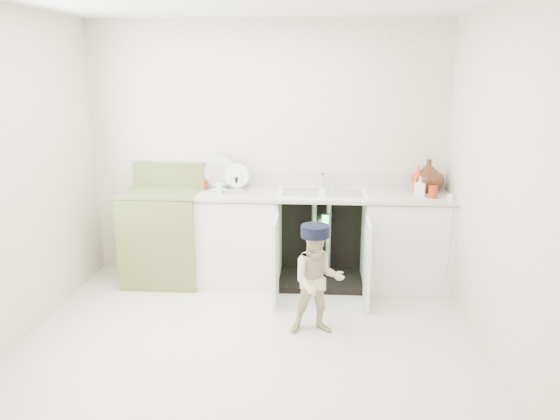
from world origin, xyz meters
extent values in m
plane|color=beige|center=(0.00, 0.00, 0.00)|extent=(3.50, 3.50, 0.00)
cube|color=silver|center=(0.00, 1.50, 1.25)|extent=(3.50, 2.50, 0.02)
cube|color=silver|center=(0.00, -1.50, 1.25)|extent=(3.50, 2.50, 0.02)
cube|color=silver|center=(-1.75, 0.00, 1.25)|extent=(2.50, 3.00, 0.02)
cube|color=silver|center=(1.75, 0.00, 1.25)|extent=(2.50, 3.00, 0.02)
cube|color=white|center=(-0.25, 1.20, 0.43)|extent=(0.80, 0.60, 0.86)
cube|color=white|center=(1.35, 1.20, 0.43)|extent=(0.80, 0.60, 0.86)
cube|color=black|center=(0.55, 1.47, 0.43)|extent=(0.80, 0.06, 0.86)
cube|color=black|center=(0.55, 1.20, 0.03)|extent=(0.80, 0.60, 0.06)
cylinder|color=gray|center=(0.48, 1.30, 0.45)|extent=(0.05, 0.05, 0.70)
cylinder|color=gray|center=(0.62, 1.30, 0.45)|extent=(0.05, 0.05, 0.70)
cylinder|color=gray|center=(0.55, 1.25, 0.62)|extent=(0.07, 0.18, 0.07)
cube|color=white|center=(0.15, 0.70, 0.40)|extent=(0.03, 0.40, 0.76)
cube|color=white|center=(0.95, 0.70, 0.40)|extent=(0.02, 0.40, 0.76)
cube|color=beige|center=(0.55, 1.20, 0.89)|extent=(2.44, 0.64, 0.03)
cube|color=beige|center=(0.55, 1.49, 0.98)|extent=(2.44, 0.02, 0.15)
cube|color=white|center=(0.55, 1.20, 0.90)|extent=(0.85, 0.55, 0.02)
cube|color=gray|center=(0.34, 1.20, 0.91)|extent=(0.34, 0.40, 0.01)
cube|color=gray|center=(0.76, 1.20, 0.91)|extent=(0.34, 0.40, 0.01)
cylinder|color=silver|center=(0.55, 1.42, 0.99)|extent=(0.03, 0.03, 0.17)
cylinder|color=silver|center=(0.55, 1.36, 1.06)|extent=(0.02, 0.14, 0.02)
cylinder|color=silver|center=(0.66, 1.42, 0.94)|extent=(0.04, 0.04, 0.06)
cylinder|color=white|center=(1.68, 0.89, 0.55)|extent=(0.01, 0.01, 0.70)
cube|color=white|center=(1.68, 0.98, 0.93)|extent=(0.04, 0.02, 0.06)
cube|color=silver|center=(-0.41, 1.32, 0.91)|extent=(0.48, 0.32, 0.02)
cylinder|color=silver|center=(-0.45, 1.34, 1.00)|extent=(0.30, 0.11, 0.29)
cylinder|color=white|center=(-0.28, 1.32, 0.99)|extent=(0.24, 0.06, 0.23)
cylinder|color=silver|center=(-0.60, 1.22, 0.99)|extent=(0.01, 0.01, 0.14)
cylinder|color=silver|center=(-0.50, 1.22, 0.99)|extent=(0.01, 0.01, 0.14)
cylinder|color=silver|center=(-0.41, 1.22, 0.99)|extent=(0.01, 0.01, 0.14)
cylinder|color=silver|center=(-0.31, 1.22, 0.99)|extent=(0.01, 0.01, 0.14)
cylinder|color=silver|center=(-0.21, 1.22, 0.99)|extent=(0.01, 0.01, 0.14)
imported|color=#471C14|center=(1.55, 1.34, 1.05)|extent=(0.30, 0.30, 0.31)
imported|color=#EE3C0C|center=(1.45, 1.30, 1.03)|extent=(0.10, 0.10, 0.25)
imported|color=white|center=(1.44, 1.14, 0.99)|extent=(0.08, 0.08, 0.18)
cylinder|color=#A7250E|center=(1.55, 1.08, 0.96)|extent=(0.08, 0.08, 0.11)
cylinder|color=#AF1F0F|center=(-0.59, 1.28, 0.95)|extent=(0.05, 0.05, 0.10)
cylinder|color=beige|center=(-0.43, 1.20, 0.94)|extent=(0.06, 0.06, 0.08)
cylinder|color=black|center=(-0.28, 1.32, 0.96)|extent=(0.04, 0.04, 0.12)
cube|color=silver|center=(-0.41, 1.10, 0.95)|extent=(0.05, 0.05, 0.09)
cube|color=olive|center=(-0.98, 1.18, 0.44)|extent=(0.73, 0.65, 0.88)
cube|color=olive|center=(-0.98, 1.18, 0.90)|extent=(0.73, 0.65, 0.02)
cube|color=olive|center=(-0.98, 1.46, 1.02)|extent=(0.73, 0.06, 0.23)
cylinder|color=black|center=(-1.16, 1.02, 0.89)|extent=(0.16, 0.16, 0.02)
cylinder|color=silver|center=(-1.16, 1.02, 0.90)|extent=(0.19, 0.19, 0.01)
cylinder|color=black|center=(-1.16, 1.33, 0.89)|extent=(0.16, 0.16, 0.02)
cylinder|color=silver|center=(-1.16, 1.33, 0.90)|extent=(0.19, 0.19, 0.01)
cylinder|color=black|center=(-0.80, 1.02, 0.89)|extent=(0.16, 0.16, 0.02)
cylinder|color=silver|center=(-0.80, 1.02, 0.90)|extent=(0.19, 0.19, 0.01)
cylinder|color=black|center=(-0.80, 1.33, 0.89)|extent=(0.16, 0.16, 0.02)
cylinder|color=silver|center=(-0.80, 1.33, 0.90)|extent=(0.19, 0.19, 0.01)
imported|color=beige|center=(0.52, 0.16, 0.43)|extent=(0.46, 0.39, 0.87)
cylinder|color=black|center=(0.52, 0.16, 0.84)|extent=(0.25, 0.25, 0.09)
cube|color=black|center=(0.50, 0.26, 0.80)|extent=(0.18, 0.11, 0.01)
cube|color=black|center=(0.58, 0.86, 0.72)|extent=(0.07, 0.01, 0.14)
cube|color=#26F23F|center=(0.58, 0.85, 0.72)|extent=(0.06, 0.00, 0.12)
camera|label=1|loc=(0.51, -3.82, 2.04)|focal=35.00mm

